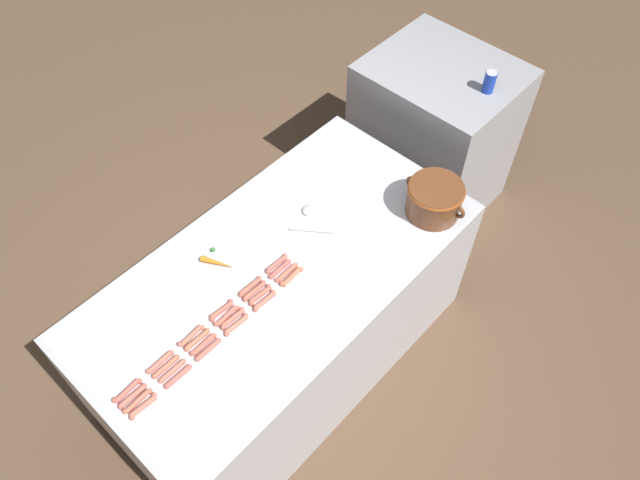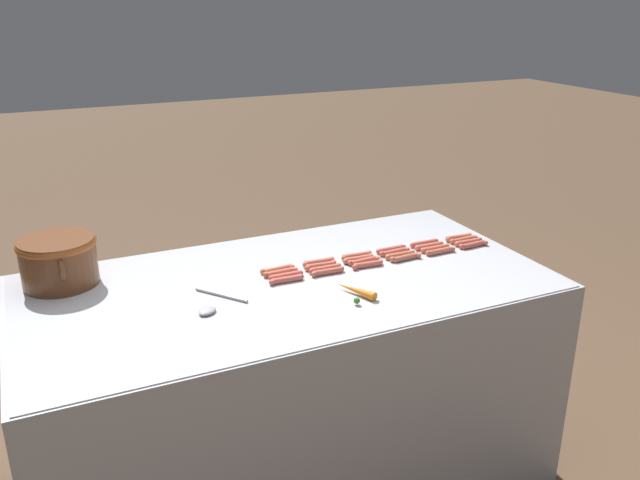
% 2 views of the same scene
% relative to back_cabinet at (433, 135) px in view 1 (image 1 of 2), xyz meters
% --- Properties ---
extents(ground_plane, '(20.00, 20.00, 0.00)m').
position_rel_back_cabinet_xyz_m(ground_plane, '(0.20, -1.57, -0.51)').
color(ground_plane, brown).
extents(griddle_counter, '(1.00, 1.95, 0.88)m').
position_rel_back_cabinet_xyz_m(griddle_counter, '(0.20, -1.57, -0.07)').
color(griddle_counter, '#BCBCC1').
rests_on(griddle_counter, ground_plane).
extents(back_cabinet, '(0.86, 0.74, 1.03)m').
position_rel_back_cabinet_xyz_m(back_cabinet, '(0.00, 0.00, 0.00)').
color(back_cabinet, '#A0A0A4').
rests_on(back_cabinet, ground_plane).
extents(hot_dog_0, '(0.03, 0.14, 0.02)m').
position_rel_back_cabinet_xyz_m(hot_dog_0, '(0.19, -2.41, 0.38)').
color(hot_dog_0, '#C45B4E').
rests_on(hot_dog_0, griddle_counter).
extents(hot_dog_1, '(0.03, 0.14, 0.02)m').
position_rel_back_cabinet_xyz_m(hot_dog_1, '(0.18, -2.24, 0.38)').
color(hot_dog_1, '#CA6451').
rests_on(hot_dog_1, griddle_counter).
extents(hot_dog_2, '(0.03, 0.14, 0.02)m').
position_rel_back_cabinet_xyz_m(hot_dog_2, '(0.18, -2.08, 0.38)').
color(hot_dog_2, '#C0664F').
rests_on(hot_dog_2, griddle_counter).
extents(hot_dog_3, '(0.03, 0.14, 0.02)m').
position_rel_back_cabinet_xyz_m(hot_dog_3, '(0.18, -1.90, 0.38)').
color(hot_dog_3, '#CA5C4B').
rests_on(hot_dog_3, griddle_counter).
extents(hot_dog_4, '(0.03, 0.14, 0.02)m').
position_rel_back_cabinet_xyz_m(hot_dog_4, '(0.19, -1.73, 0.38)').
color(hot_dog_4, '#C05D49').
rests_on(hot_dog_4, griddle_counter).
extents(hot_dog_5, '(0.03, 0.14, 0.02)m').
position_rel_back_cabinet_xyz_m(hot_dog_5, '(0.18, -1.56, 0.38)').
color(hot_dog_5, '#CE5D50').
rests_on(hot_dog_5, griddle_counter).
extents(hot_dog_6, '(0.02, 0.14, 0.02)m').
position_rel_back_cabinet_xyz_m(hot_dog_6, '(0.22, -2.41, 0.38)').
color(hot_dog_6, '#C26151').
rests_on(hot_dog_6, griddle_counter).
extents(hot_dog_7, '(0.02, 0.14, 0.02)m').
position_rel_back_cabinet_xyz_m(hot_dog_7, '(0.22, -2.24, 0.38)').
color(hot_dog_7, '#CC634C').
rests_on(hot_dog_7, griddle_counter).
extents(hot_dog_8, '(0.03, 0.14, 0.02)m').
position_rel_back_cabinet_xyz_m(hot_dog_8, '(0.22, -2.07, 0.38)').
color(hot_dog_8, '#C56649').
rests_on(hot_dog_8, griddle_counter).
extents(hot_dog_9, '(0.03, 0.14, 0.02)m').
position_rel_back_cabinet_xyz_m(hot_dog_9, '(0.22, -1.91, 0.38)').
color(hot_dog_9, '#C65F4D').
rests_on(hot_dog_9, griddle_counter).
extents(hot_dog_10, '(0.03, 0.14, 0.02)m').
position_rel_back_cabinet_xyz_m(hot_dog_10, '(0.22, -1.74, 0.38)').
color(hot_dog_10, '#C25C47').
rests_on(hot_dog_10, griddle_counter).
extents(hot_dog_11, '(0.02, 0.14, 0.02)m').
position_rel_back_cabinet_xyz_m(hot_dog_11, '(0.22, -1.57, 0.38)').
color(hot_dog_11, '#CD594D').
rests_on(hot_dog_11, griddle_counter).
extents(hot_dog_12, '(0.03, 0.14, 0.02)m').
position_rel_back_cabinet_xyz_m(hot_dog_12, '(0.25, -2.41, 0.38)').
color(hot_dog_12, '#BF614A').
rests_on(hot_dog_12, griddle_counter).
extents(hot_dog_13, '(0.02, 0.14, 0.02)m').
position_rel_back_cabinet_xyz_m(hot_dog_13, '(0.25, -2.24, 0.38)').
color(hot_dog_13, '#C96651').
rests_on(hot_dog_13, griddle_counter).
extents(hot_dog_14, '(0.03, 0.14, 0.02)m').
position_rel_back_cabinet_xyz_m(hot_dog_14, '(0.26, -2.07, 0.38)').
color(hot_dog_14, '#CC5E4C').
rests_on(hot_dog_14, griddle_counter).
extents(hot_dog_15, '(0.03, 0.14, 0.02)m').
position_rel_back_cabinet_xyz_m(hot_dog_15, '(0.25, -1.90, 0.38)').
color(hot_dog_15, '#C1634F').
rests_on(hot_dog_15, griddle_counter).
extents(hot_dog_16, '(0.03, 0.14, 0.02)m').
position_rel_back_cabinet_xyz_m(hot_dog_16, '(0.25, -1.73, 0.38)').
color(hot_dog_16, '#C15E4A').
rests_on(hot_dog_16, griddle_counter).
extents(hot_dog_17, '(0.03, 0.14, 0.02)m').
position_rel_back_cabinet_xyz_m(hot_dog_17, '(0.25, -1.57, 0.38)').
color(hot_dog_17, '#CE634C').
rests_on(hot_dog_17, griddle_counter).
extents(hot_dog_18, '(0.03, 0.14, 0.02)m').
position_rel_back_cabinet_xyz_m(hot_dog_18, '(0.29, -2.41, 0.38)').
color(hot_dog_18, '#CB644F').
rests_on(hot_dog_18, griddle_counter).
extents(hot_dog_19, '(0.02, 0.14, 0.02)m').
position_rel_back_cabinet_xyz_m(hot_dog_19, '(0.29, -2.23, 0.38)').
color(hot_dog_19, '#C05A4C').
rests_on(hot_dog_19, griddle_counter).
extents(hot_dog_20, '(0.02, 0.14, 0.02)m').
position_rel_back_cabinet_xyz_m(hot_dog_20, '(0.29, -2.07, 0.38)').
color(hot_dog_20, '#C05C4B').
rests_on(hot_dog_20, griddle_counter).
extents(hot_dog_21, '(0.03, 0.14, 0.02)m').
position_rel_back_cabinet_xyz_m(hot_dog_21, '(0.29, -1.91, 0.38)').
color(hot_dog_21, '#CC6651').
rests_on(hot_dog_21, griddle_counter).
extents(hot_dog_22, '(0.03, 0.14, 0.02)m').
position_rel_back_cabinet_xyz_m(hot_dog_22, '(0.29, -1.74, 0.38)').
color(hot_dog_22, '#CA634E').
rests_on(hot_dog_22, griddle_counter).
extents(hot_dog_23, '(0.03, 0.14, 0.02)m').
position_rel_back_cabinet_xyz_m(hot_dog_23, '(0.29, -1.57, 0.38)').
color(hot_dog_23, '#CB6648').
rests_on(hot_dog_23, griddle_counter).
extents(bean_pot, '(0.35, 0.28, 0.18)m').
position_rel_back_cabinet_xyz_m(bean_pot, '(0.52, -0.81, 0.47)').
color(bean_pot, brown).
rests_on(bean_pot, griddle_counter).
extents(serving_spoon, '(0.24, 0.19, 0.02)m').
position_rel_back_cabinet_xyz_m(serving_spoon, '(0.10, -1.25, 0.38)').
color(serving_spoon, '#B7B7BC').
rests_on(serving_spoon, griddle_counter).
extents(carrot, '(0.17, 0.10, 0.03)m').
position_rel_back_cabinet_xyz_m(carrot, '(-0.02, -1.75, 0.38)').
color(carrot, orange).
rests_on(carrot, griddle_counter).
extents(soda_can, '(0.07, 0.07, 0.12)m').
position_rel_back_cabinet_xyz_m(soda_can, '(0.28, -0.01, 0.58)').
color(soda_can, '#1938B2').
rests_on(soda_can, back_cabinet).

